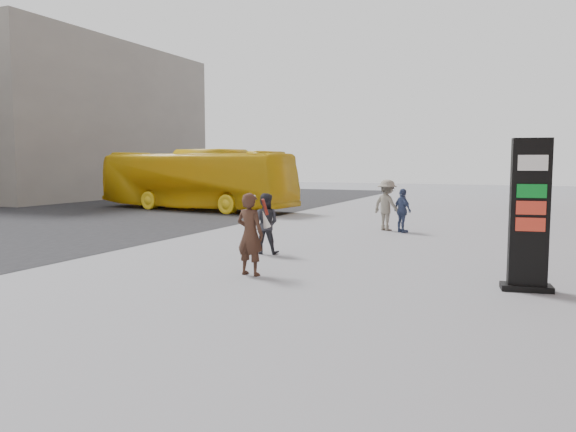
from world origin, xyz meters
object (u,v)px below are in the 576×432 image
at_px(woman, 250,233).
at_px(pedestrian_a, 265,223).
at_px(bus, 195,180).
at_px(info_pylon, 529,215).
at_px(pedestrian_c, 403,211).
at_px(pedestrian_b, 387,205).

distance_m(woman, pedestrian_a, 2.73).
relative_size(woman, bus, 0.16).
bearing_deg(info_pylon, bus, 131.64).
bearing_deg(pedestrian_c, woman, 123.26).
bearing_deg(info_pylon, pedestrian_b, 110.65).
distance_m(pedestrian_a, pedestrian_b, 6.23).
bearing_deg(pedestrian_c, bus, 19.63).
bearing_deg(woman, info_pylon, -163.04).
bearing_deg(woman, pedestrian_b, -86.56).
xyz_separation_m(woman, pedestrian_a, (-0.92, 2.57, -0.10)).
bearing_deg(pedestrian_b, bus, 7.24).
xyz_separation_m(pedestrian_a, pedestrian_c, (2.31, 5.64, -0.04)).
xyz_separation_m(info_pylon, bus, (-14.99, 12.21, 0.08)).
relative_size(bus, pedestrian_b, 6.04).
bearing_deg(info_pylon, pedestrian_a, 154.53).
relative_size(pedestrian_a, pedestrian_b, 0.89).
bearing_deg(woman, pedestrian_a, -61.70).
xyz_separation_m(info_pylon, woman, (-5.25, -0.77, -0.51)).
height_order(pedestrian_b, pedestrian_c, pedestrian_b).
xyz_separation_m(woman, pedestrian_b, (0.78, 8.57, -0.01)).
relative_size(pedestrian_a, pedestrian_c, 1.06).
relative_size(info_pylon, bus, 0.26).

